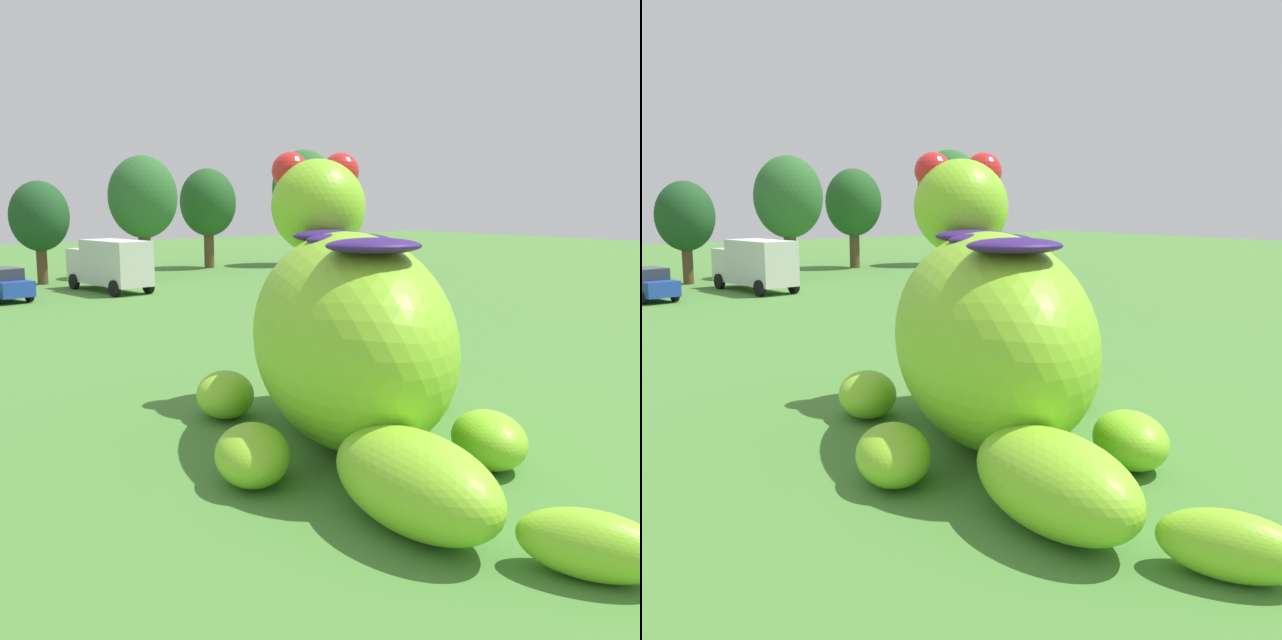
{
  "view_description": "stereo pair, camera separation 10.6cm",
  "coord_description": "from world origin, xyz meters",
  "views": [
    {
      "loc": [
        -10.87,
        -12.01,
        5.19
      ],
      "look_at": [
        -0.77,
        1.14,
        2.52
      ],
      "focal_mm": 41.94,
      "sensor_mm": 36.0,
      "label": 1
    },
    {
      "loc": [
        -10.79,
        -12.07,
        5.19
      ],
      "look_at": [
        -0.77,
        1.14,
        2.52
      ],
      "focal_mm": 41.94,
      "sensor_mm": 36.0,
      "label": 2
    }
  ],
  "objects": [
    {
      "name": "ground_plane",
      "position": [
        0.0,
        0.0,
        0.0
      ],
      "size": [
        160.0,
        160.0,
        0.0
      ],
      "primitive_type": "plane",
      "color": "#4C8438"
    },
    {
      "name": "tree_mid_right",
      "position": [
        17.44,
        38.88,
        4.94
      ],
      "size": [
        4.25,
        4.25,
        7.55
      ],
      "color": "brown",
      "rests_on": "ground"
    },
    {
      "name": "box_truck",
      "position": [
        5.52,
        29.02,
        1.6
      ],
      "size": [
        2.99,
        6.6,
        2.95
      ],
      "color": "silver",
      "rests_on": "ground"
    },
    {
      "name": "giant_inflatable_creature",
      "position": [
        -0.76,
        0.11,
        2.34
      ],
      "size": [
        8.42,
        12.68,
        6.4
      ],
      "color": "#8CD12D",
      "rests_on": "ground"
    },
    {
      "name": "car_blue",
      "position": [
        -0.54,
        28.52,
        0.86
      ],
      "size": [
        2.44,
        4.33,
        1.72
      ],
      "color": "#2347B7",
      "rests_on": "ground"
    },
    {
      "name": "tree_centre_right",
      "position": [
        10.56,
        35.38,
        5.32
      ],
      "size": [
        4.58,
        4.58,
        8.13
      ],
      "color": "brown",
      "rests_on": "ground"
    },
    {
      "name": "tree_centre",
      "position": [
        3.59,
        35.11,
        4.15
      ],
      "size": [
        3.58,
        3.58,
        6.35
      ],
      "color": "brown",
      "rests_on": "ground"
    },
    {
      "name": "tree_right",
      "position": [
        24.96,
        36.7,
        5.97
      ],
      "size": [
        5.14,
        5.14,
        9.13
      ],
      "color": "brown",
      "rests_on": "ground"
    }
  ]
}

